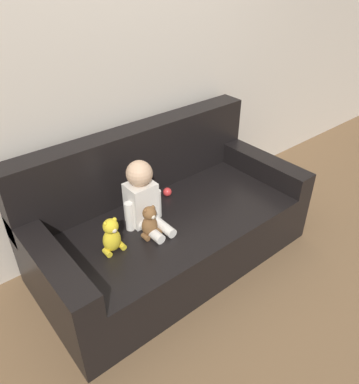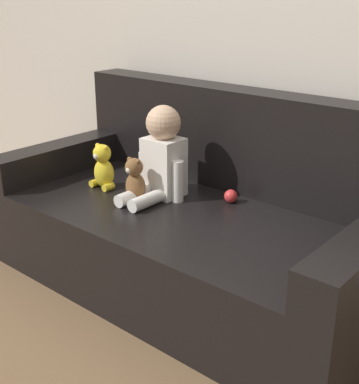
# 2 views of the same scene
# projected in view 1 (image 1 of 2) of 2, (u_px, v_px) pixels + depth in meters

# --- Properties ---
(ground_plane) EXTENTS (12.00, 12.00, 0.00)m
(ground_plane) POSITION_uv_depth(u_px,v_px,m) (173.00, 256.00, 2.74)
(ground_plane) COLOR brown
(wall_back) EXTENTS (8.00, 0.05, 2.60)m
(wall_back) POSITION_uv_depth(u_px,v_px,m) (116.00, 59.00, 2.38)
(wall_back) COLOR beige
(wall_back) RESTS_ON ground_plane
(couch) EXTENTS (1.87, 0.93, 0.89)m
(couch) POSITION_uv_depth(u_px,v_px,m) (166.00, 220.00, 2.63)
(couch) COLOR black
(couch) RESTS_ON ground_plane
(person_baby) EXTENTS (0.27, 0.35, 0.44)m
(person_baby) POSITION_uv_depth(u_px,v_px,m) (143.00, 197.00, 2.34)
(person_baby) COLOR white
(person_baby) RESTS_ON couch
(teddy_bear_brown) EXTENTS (0.13, 0.10, 0.21)m
(teddy_bear_brown) POSITION_uv_depth(u_px,v_px,m) (150.00, 222.00, 2.28)
(teddy_bear_brown) COLOR brown
(teddy_bear_brown) RESTS_ON couch
(plush_toy_side) EXTENTS (0.13, 0.10, 0.23)m
(plush_toy_side) POSITION_uv_depth(u_px,v_px,m) (112.00, 236.00, 2.16)
(plush_toy_side) COLOR yellow
(plush_toy_side) RESTS_ON couch
(toy_ball) EXTENTS (0.06, 0.06, 0.06)m
(toy_ball) POSITION_uv_depth(u_px,v_px,m) (167.00, 192.00, 2.69)
(toy_ball) COLOR red
(toy_ball) RESTS_ON couch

